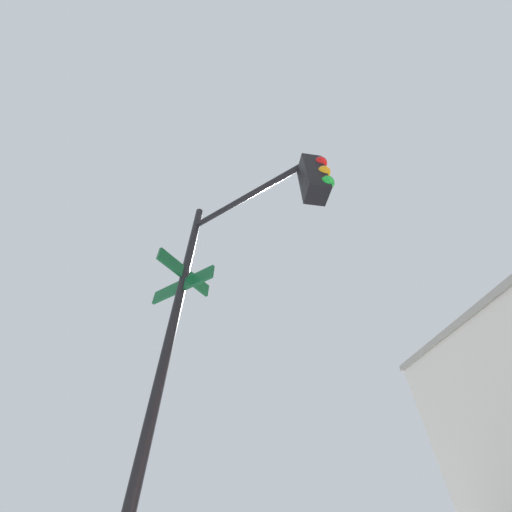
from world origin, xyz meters
name	(u,v)px	position (x,y,z in m)	size (l,w,h in m)	color
traffic_signal_near	(241,253)	(-6.07, -5.96, 3.74)	(1.97, 2.21, 5.36)	black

